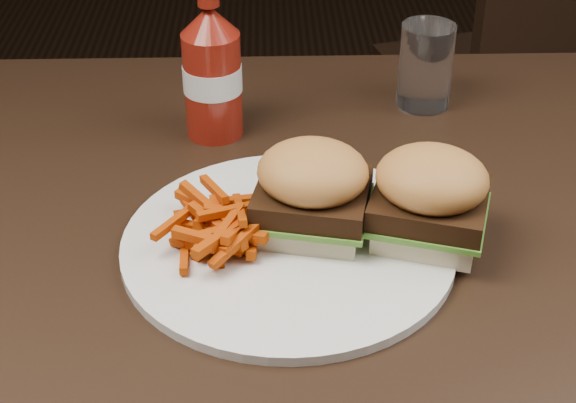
{
  "coord_description": "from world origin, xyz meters",
  "views": [
    {
      "loc": [
        -0.05,
        -0.76,
        1.28
      ],
      "look_at": [
        -0.03,
        -0.05,
        0.8
      ],
      "focal_mm": 55.0,
      "sensor_mm": 36.0,
      "label": 1
    }
  ],
  "objects_px": {
    "ketchup_bottle": "(213,88)",
    "tumbler": "(426,65)",
    "dining_table": "(315,231)",
    "chair_far": "(513,84)",
    "plate": "(288,245)"
  },
  "relations": [
    {
      "from": "ketchup_bottle",
      "to": "tumbler",
      "type": "height_order",
      "value": "ketchup_bottle"
    },
    {
      "from": "chair_far",
      "to": "tumbler",
      "type": "height_order",
      "value": "tumbler"
    },
    {
      "from": "ketchup_bottle",
      "to": "tumbler",
      "type": "distance_m",
      "value": 0.27
    },
    {
      "from": "dining_table",
      "to": "plate",
      "type": "xyz_separation_m",
      "value": [
        -0.03,
        -0.06,
        0.03
      ]
    },
    {
      "from": "dining_table",
      "to": "ketchup_bottle",
      "type": "bearing_deg",
      "value": 121.85
    },
    {
      "from": "dining_table",
      "to": "chair_far",
      "type": "height_order",
      "value": "dining_table"
    },
    {
      "from": "ketchup_bottle",
      "to": "plate",
      "type": "bearing_deg",
      "value": -70.92
    },
    {
      "from": "dining_table",
      "to": "ketchup_bottle",
      "type": "height_order",
      "value": "ketchup_bottle"
    },
    {
      "from": "plate",
      "to": "chair_far",
      "type": "bearing_deg",
      "value": 62.87
    },
    {
      "from": "tumbler",
      "to": "chair_far",
      "type": "bearing_deg",
      "value": 64.52
    },
    {
      "from": "dining_table",
      "to": "plate",
      "type": "height_order",
      "value": "plate"
    },
    {
      "from": "ketchup_bottle",
      "to": "tumbler",
      "type": "bearing_deg",
      "value": 14.22
    },
    {
      "from": "dining_table",
      "to": "chair_far",
      "type": "relative_size",
      "value": 2.55
    },
    {
      "from": "chair_far",
      "to": "ketchup_bottle",
      "type": "bearing_deg",
      "value": 36.97
    },
    {
      "from": "chair_far",
      "to": "plate",
      "type": "bearing_deg",
      "value": 47.75
    }
  ]
}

